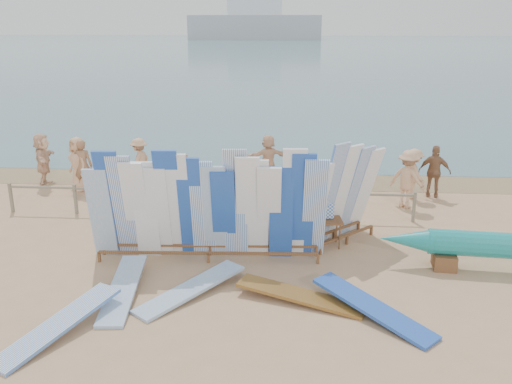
# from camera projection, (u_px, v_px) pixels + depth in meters

# --- Properties ---
(ground) EXTENTS (160.00, 160.00, 0.00)m
(ground) POSITION_uv_depth(u_px,v_px,m) (188.00, 258.00, 13.24)
(ground) COLOR tan
(ground) RESTS_ON ground
(ocean) EXTENTS (320.00, 240.00, 0.02)m
(ocean) POSITION_uv_depth(u_px,v_px,m) (287.00, 46.00, 135.07)
(ocean) COLOR #416674
(ocean) RESTS_ON ground
(wet_sand_strip) EXTENTS (40.00, 2.60, 0.01)m
(wet_sand_strip) POSITION_uv_depth(u_px,v_px,m) (226.00, 178.00, 20.10)
(wet_sand_strip) COLOR olive
(wet_sand_strip) RESTS_ON ground
(distant_ship) EXTENTS (45.00, 8.00, 14.00)m
(distant_ship) POSITION_uv_depth(u_px,v_px,m) (255.00, 24.00, 183.82)
(distant_ship) COLOR #999EA3
(distant_ship) RESTS_ON ocean
(fence) EXTENTS (12.08, 0.08, 0.90)m
(fence) POSITION_uv_depth(u_px,v_px,m) (207.00, 196.00, 15.91)
(fence) COLOR gray
(fence) RESTS_ON ground
(main_surfboard_rack) EXTENTS (5.68, 1.08, 2.84)m
(main_surfboard_rack) POSITION_uv_depth(u_px,v_px,m) (208.00, 210.00, 12.84)
(main_surfboard_rack) COLOR brown
(main_surfboard_rack) RESTS_ON ground
(side_surfboard_rack) EXTENTS (2.19, 2.18, 2.77)m
(side_surfboard_rack) POSITION_uv_depth(u_px,v_px,m) (342.00, 197.00, 13.88)
(side_surfboard_rack) COLOR brown
(side_surfboard_rack) RESTS_ON ground
(vendor_table) EXTENTS (0.94, 0.71, 1.16)m
(vendor_table) POSITION_uv_depth(u_px,v_px,m) (324.00, 232.00, 13.88)
(vendor_table) COLOR brown
(vendor_table) RESTS_ON ground
(flat_board_a) EXTENTS (0.81, 2.74, 0.31)m
(flat_board_a) POSITION_uv_depth(u_px,v_px,m) (124.00, 295.00, 11.46)
(flat_board_a) COLOR #7FA2CC
(flat_board_a) RESTS_ON ground
(flat_board_b) EXTENTS (2.12, 2.46, 0.27)m
(flat_board_b) POSITION_uv_depth(u_px,v_px,m) (191.00, 295.00, 11.48)
(flat_board_b) COLOR #7FA2CC
(flat_board_b) RESTS_ON ground
(flat_board_d) EXTENTS (2.32, 2.27, 0.41)m
(flat_board_d) POSITION_uv_depth(u_px,v_px,m) (372.00, 317.00, 10.61)
(flat_board_d) COLOR #224DAD
(flat_board_d) RESTS_ON ground
(flat_board_c) EXTENTS (2.73, 1.41, 0.26)m
(flat_board_c) POSITION_uv_depth(u_px,v_px,m) (300.00, 301.00, 11.20)
(flat_board_c) COLOR brown
(flat_board_c) RESTS_ON ground
(flat_board_e) EXTENTS (1.68, 2.66, 0.40)m
(flat_board_e) POSITION_uv_depth(u_px,v_px,m) (60.00, 334.00, 10.03)
(flat_board_e) COLOR white
(flat_board_e) RESTS_ON ground
(beach_chair_left) EXTENTS (0.72, 0.72, 0.81)m
(beach_chair_left) POSITION_uv_depth(u_px,v_px,m) (246.00, 203.00, 16.57)
(beach_chair_left) COLOR red
(beach_chair_left) RESTS_ON ground
(beach_chair_right) EXTENTS (0.71, 0.73, 0.96)m
(beach_chair_right) POSITION_uv_depth(u_px,v_px,m) (276.00, 198.00, 16.87)
(beach_chair_right) COLOR red
(beach_chair_right) RESTS_ON ground
(stroller) EXTENTS (0.58, 0.75, 0.95)m
(stroller) POSITION_uv_depth(u_px,v_px,m) (281.00, 194.00, 16.96)
(stroller) COLOR red
(stroller) RESTS_ON ground
(beachgoer_0) EXTENTS (0.97, 0.93, 1.86)m
(beachgoer_0) POSITION_uv_depth(u_px,v_px,m) (78.00, 164.00, 18.39)
(beachgoer_0) COLOR tan
(beachgoer_0) RESTS_ON ground
(beachgoer_extra_0) EXTENTS (1.22, 1.11, 1.82)m
(beachgoer_extra_0) POSITION_uv_depth(u_px,v_px,m) (408.00, 179.00, 16.66)
(beachgoer_extra_0) COLOR tan
(beachgoer_extra_0) RESTS_ON ground
(beachgoer_5) EXTENTS (1.63, 1.07, 1.68)m
(beachgoer_5) POSITION_uv_depth(u_px,v_px,m) (268.00, 157.00, 19.65)
(beachgoer_5) COLOR beige
(beachgoer_5) RESTS_ON ground
(beachgoer_3) EXTENTS (0.71, 1.15, 1.65)m
(beachgoer_3) POSITION_uv_depth(u_px,v_px,m) (139.00, 161.00, 19.16)
(beachgoer_3) COLOR tan
(beachgoer_3) RESTS_ON ground
(beachgoer_10) EXTENTS (1.10, 0.72, 1.74)m
(beachgoer_10) POSITION_uv_depth(u_px,v_px,m) (435.00, 172.00, 17.66)
(beachgoer_10) COLOR #8C6042
(beachgoer_10) RESTS_ON ground
(beachgoer_2) EXTENTS (0.82, 0.56, 1.55)m
(beachgoer_2) POSITION_uv_depth(u_px,v_px,m) (183.00, 177.00, 17.43)
(beachgoer_2) COLOR beige
(beachgoer_2) RESTS_ON ground
(beachgoer_1) EXTENTS (0.67, 0.38, 1.80)m
(beachgoer_1) POSITION_uv_depth(u_px,v_px,m) (83.00, 166.00, 18.27)
(beachgoer_1) COLOR #8C6042
(beachgoer_1) RESTS_ON ground
(beachgoer_9) EXTENTS (0.85, 1.15, 1.64)m
(beachgoer_9) POSITION_uv_depth(u_px,v_px,m) (413.00, 174.00, 17.60)
(beachgoer_9) COLOR tan
(beachgoer_9) RESTS_ON ground
(beachgoer_11) EXTENTS (1.00, 1.81, 1.86)m
(beachgoer_11) POSITION_uv_depth(u_px,v_px,m) (43.00, 160.00, 18.95)
(beachgoer_11) COLOR beige
(beachgoer_11) RESTS_ON ground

